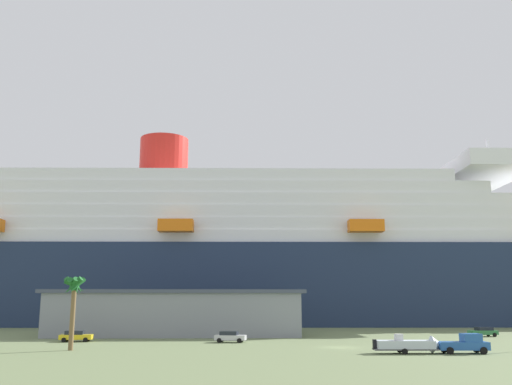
{
  "coord_description": "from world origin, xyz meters",
  "views": [
    {
      "loc": [
        -14.18,
        -72.36,
        5.78
      ],
      "look_at": [
        -8.79,
        41.25,
        28.32
      ],
      "focal_mm": 38.63,
      "sensor_mm": 36.0,
      "label": 1
    }
  ],
  "objects_px": {
    "palm_tree": "(74,292)",
    "cruise_ship": "(266,262)",
    "small_boat_on_trailer": "(412,345)",
    "parked_car_green_wagon": "(483,332)",
    "pickup_truck": "(465,344)",
    "parked_car_yellow_taxi": "(76,336)",
    "parked_car_silver_sedan": "(230,336)"
  },
  "relations": [
    {
      "from": "parked_car_silver_sedan",
      "to": "parked_car_green_wagon",
      "type": "height_order",
      "value": "same"
    },
    {
      "from": "pickup_truck",
      "to": "parked_car_silver_sedan",
      "type": "height_order",
      "value": "pickup_truck"
    },
    {
      "from": "palm_tree",
      "to": "parked_car_silver_sedan",
      "type": "relative_size",
      "value": 1.87
    },
    {
      "from": "palm_tree",
      "to": "parked_car_green_wagon",
      "type": "xyz_separation_m",
      "value": [
        61.5,
        23.21,
        -6.09
      ]
    },
    {
      "from": "cruise_ship",
      "to": "small_boat_on_trailer",
      "type": "xyz_separation_m",
      "value": [
        11.13,
        -80.66,
        -14.95
      ]
    },
    {
      "from": "palm_tree",
      "to": "parked_car_yellow_taxi",
      "type": "xyz_separation_m",
      "value": [
        -3.31,
        14.49,
        -6.09
      ]
    },
    {
      "from": "cruise_ship",
      "to": "parked_car_silver_sedan",
      "type": "distance_m",
      "value": 64.95
    },
    {
      "from": "pickup_truck",
      "to": "parked_car_yellow_taxi",
      "type": "bearing_deg",
      "value": 157.0
    },
    {
      "from": "pickup_truck",
      "to": "small_boat_on_trailer",
      "type": "relative_size",
      "value": 0.63
    },
    {
      "from": "small_boat_on_trailer",
      "to": "palm_tree",
      "type": "distance_m",
      "value": 40.61
    },
    {
      "from": "small_boat_on_trailer",
      "to": "parked_car_yellow_taxi",
      "type": "bearing_deg",
      "value": 154.45
    },
    {
      "from": "cruise_ship",
      "to": "parked_car_yellow_taxi",
      "type": "xyz_separation_m",
      "value": [
        -31.89,
        -60.09,
        -15.08
      ]
    },
    {
      "from": "palm_tree",
      "to": "parked_car_silver_sedan",
      "type": "xyz_separation_m",
      "value": [
        19.21,
        12.1,
        -6.09
      ]
    },
    {
      "from": "small_boat_on_trailer",
      "to": "parked_car_green_wagon",
      "type": "height_order",
      "value": "small_boat_on_trailer"
    },
    {
      "from": "pickup_truck",
      "to": "parked_car_silver_sedan",
      "type": "relative_size",
      "value": 1.21
    },
    {
      "from": "cruise_ship",
      "to": "palm_tree",
      "type": "relative_size",
      "value": 25.86
    },
    {
      "from": "parked_car_yellow_taxi",
      "to": "parked_car_silver_sedan",
      "type": "bearing_deg",
      "value": -6.04
    },
    {
      "from": "cruise_ship",
      "to": "palm_tree",
      "type": "bearing_deg",
      "value": -110.97
    },
    {
      "from": "cruise_ship",
      "to": "parked_car_green_wagon",
      "type": "bearing_deg",
      "value": -57.34
    },
    {
      "from": "parked_car_silver_sedan",
      "to": "parked_car_green_wagon",
      "type": "xyz_separation_m",
      "value": [
        42.29,
        11.11,
        0.0
      ]
    },
    {
      "from": "pickup_truck",
      "to": "parked_car_green_wagon",
      "type": "xyz_separation_m",
      "value": [
        15.78,
        29.54,
        -0.21
      ]
    },
    {
      "from": "parked_car_silver_sedan",
      "to": "pickup_truck",
      "type": "bearing_deg",
      "value": -34.8
    },
    {
      "from": "palm_tree",
      "to": "parked_car_silver_sedan",
      "type": "bearing_deg",
      "value": 32.21
    },
    {
      "from": "cruise_ship",
      "to": "pickup_truck",
      "type": "distance_m",
      "value": 84.03
    },
    {
      "from": "parked_car_green_wagon",
      "to": "parked_car_yellow_taxi",
      "type": "bearing_deg",
      "value": -172.33
    },
    {
      "from": "palm_tree",
      "to": "parked_car_green_wagon",
      "type": "height_order",
      "value": "palm_tree"
    },
    {
      "from": "cruise_ship",
      "to": "parked_car_green_wagon",
      "type": "distance_m",
      "value": 62.85
    },
    {
      "from": "palm_tree",
      "to": "cruise_ship",
      "type": "bearing_deg",
      "value": 69.03
    },
    {
      "from": "small_boat_on_trailer",
      "to": "parked_car_silver_sedan",
      "type": "height_order",
      "value": "small_boat_on_trailer"
    },
    {
      "from": "parked_car_silver_sedan",
      "to": "cruise_ship",
      "type": "bearing_deg",
      "value": 81.47
    },
    {
      "from": "parked_car_silver_sedan",
      "to": "parked_car_green_wagon",
      "type": "relative_size",
      "value": 0.96
    },
    {
      "from": "cruise_ship",
      "to": "parked_car_silver_sedan",
      "type": "bearing_deg",
      "value": -98.53
    }
  ]
}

